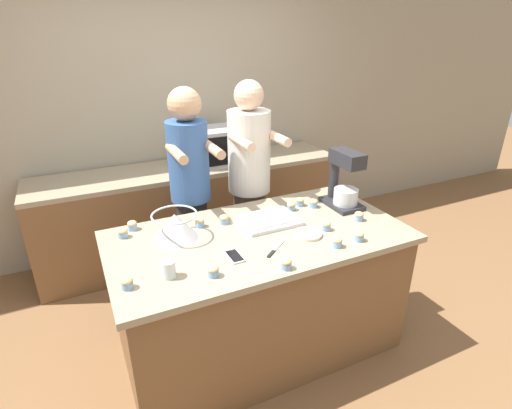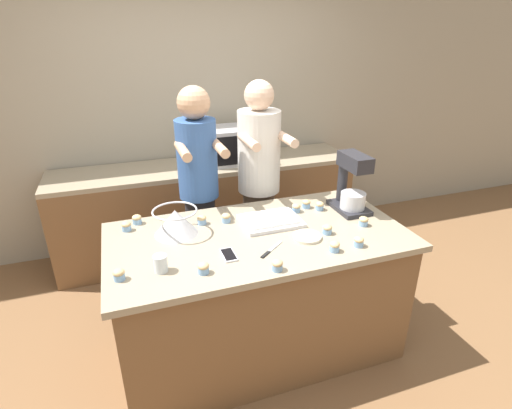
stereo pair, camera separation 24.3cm
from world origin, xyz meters
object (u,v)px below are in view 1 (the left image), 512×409
Objects in this scene: knife at (275,249)px; cupcake_9 at (313,203)px; baking_tray at (269,220)px; cupcake_10 at (337,242)px; cell_phone at (235,256)px; microwave_oven at (216,146)px; cupcake_13 at (123,233)px; cupcake_3 at (291,206)px; stand_mixer at (344,182)px; cupcake_5 at (127,283)px; cupcake_4 at (224,219)px; person_right at (250,187)px; drinking_glass at (169,269)px; mixing_bowl at (175,225)px; cupcake_2 at (286,264)px; person_left at (191,196)px; cupcake_12 at (359,236)px; cupcake_0 at (200,222)px; cupcake_8 at (132,225)px; cupcake_6 at (359,216)px; cupcake_11 at (213,271)px; cupcake_1 at (326,226)px; small_plate at (308,234)px; cupcake_7 at (300,202)px.

cupcake_9 reaches higher than knife.
baking_tray is 6.13× the size of cupcake_10.
microwave_oven is at bearing 73.10° from cell_phone.
baking_tray is 6.13× the size of cupcake_13.
cupcake_3 reaches higher than cell_phone.
stand_mixer reaches higher than cupcake_9.
cell_phone is 2.32× the size of cupcake_5.
cupcake_5 is (-0.68, -0.45, 0.00)m from cupcake_4.
knife is at bearing -98.71° from microwave_oven.
person_right is 18.39× the size of drinking_glass.
person_right is 1.24m from drinking_glass.
drinking_glass reaches higher than cupcake_13.
mixing_bowl reaches higher than knife.
microwave_oven is (-0.47, 1.31, -0.01)m from stand_mixer.
cupcake_2 is (-0.29, -1.85, -0.14)m from microwave_oven.
person_left reaches higher than cupcake_4.
cell_phone is 2.32× the size of cupcake_12.
cupcake_0 is at bearing 163.05° from baking_tray.
person_right is 27.58× the size of cupcake_13.
cell_phone is 0.79× the size of knife.
cupcake_5 is 1.00× the size of cupcake_8.
cupcake_13 is (-1.44, 0.43, 0.00)m from cupcake_6.
mixing_bowl is 4.42× the size of cupcake_13.
cupcake_10 is at bearing -14.48° from cell_phone.
cupcake_11 is (-0.77, -0.53, 0.00)m from cupcake_3.
mixing_bowl is 4.42× the size of cupcake_0.
cupcake_1 is at bearing 4.21° from cupcake_5.
cupcake_10 is at bearing -5.42° from cupcake_5.
cupcake_2 is at bearing -104.81° from person_right.
baking_tray is 0.40m from cupcake_9.
person_left is at bearing 127.88° from cupcake_1.
cupcake_3 is at bearing -0.86° from cupcake_4.
baking_tray is 0.30m from small_plate.
cupcake_8 reaches higher than small_plate.
small_plate is 2.80× the size of cupcake_7.
knife is (0.62, 0.00, -0.04)m from drinking_glass.
person_right is at bearing 120.05° from cupcake_9.
knife is (0.24, -0.03, -0.00)m from cell_phone.
cupcake_5 is at bearing -176.12° from cell_phone.
stand_mixer reaches higher than cupcake_0.
person_left reaches higher than cupcake_7.
stand_mixer is at bearing -7.20° from cupcake_13.
stand_mixer reaches higher than drinking_glass.
cupcake_8 is (-1.15, 0.14, 0.00)m from cupcake_7.
knife is 0.67m from cupcake_9.
cupcake_10 is at bearing 10.89° from cupcake_2.
microwave_oven is at bearing 90.44° from small_plate.
person_left reaches higher than cupcake_11.
cupcake_9 is at bearing 87.69° from cupcake_12.
cupcake_1 is at bearing -96.86° from cupcake_7.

